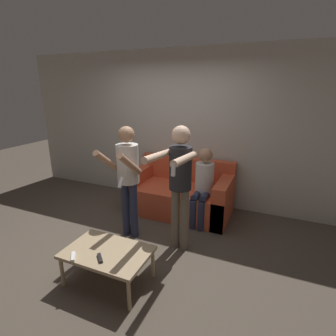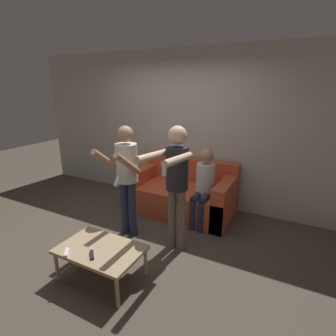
{
  "view_description": "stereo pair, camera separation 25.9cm",
  "coord_description": "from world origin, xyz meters",
  "px_view_note": "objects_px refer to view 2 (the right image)",
  "views": [
    {
      "loc": [
        1.7,
        -2.68,
        2.08
      ],
      "look_at": [
        0.24,
        0.69,
        0.93
      ],
      "focal_mm": 28.0,
      "sensor_mm": 36.0,
      "label": 1
    },
    {
      "loc": [
        1.93,
        -2.57,
        2.08
      ],
      "look_at": [
        0.24,
        0.69,
        0.93
      ],
      "focal_mm": 28.0,
      "sensor_mm": 36.0,
      "label": 2
    }
  ],
  "objects_px": {
    "person_standing_right": "(176,176)",
    "person_seated": "(204,184)",
    "remote_far": "(92,255)",
    "person_standing_left": "(126,171)",
    "couch": "(182,195)",
    "coffee_table": "(101,251)",
    "remote_near": "(67,252)"
  },
  "relations": [
    {
      "from": "person_standing_left",
      "to": "remote_far",
      "type": "bearing_deg",
      "value": -74.45
    },
    {
      "from": "person_standing_right",
      "to": "coffee_table",
      "type": "bearing_deg",
      "value": -118.64
    },
    {
      "from": "person_standing_left",
      "to": "person_seated",
      "type": "xyz_separation_m",
      "value": [
        0.84,
        0.81,
        -0.32
      ]
    },
    {
      "from": "person_standing_left",
      "to": "person_standing_right",
      "type": "distance_m",
      "value": 0.76
    },
    {
      "from": "remote_near",
      "to": "remote_far",
      "type": "distance_m",
      "value": 0.28
    },
    {
      "from": "couch",
      "to": "person_standing_right",
      "type": "height_order",
      "value": "person_standing_right"
    },
    {
      "from": "person_standing_left",
      "to": "remote_far",
      "type": "distance_m",
      "value": 1.23
    },
    {
      "from": "couch",
      "to": "person_standing_right",
      "type": "xyz_separation_m",
      "value": [
        0.38,
        -1.05,
        0.72
      ]
    },
    {
      "from": "person_standing_left",
      "to": "coffee_table",
      "type": "xyz_separation_m",
      "value": [
        0.27,
        -0.9,
        -0.62
      ]
    },
    {
      "from": "remote_far",
      "to": "couch",
      "type": "bearing_deg",
      "value": 87.6
    },
    {
      "from": "person_standing_right",
      "to": "person_seated",
      "type": "bearing_deg",
      "value": 84.56
    },
    {
      "from": "coffee_table",
      "to": "remote_far",
      "type": "bearing_deg",
      "value": -83.16
    },
    {
      "from": "couch",
      "to": "remote_far",
      "type": "height_order",
      "value": "couch"
    },
    {
      "from": "couch",
      "to": "remote_far",
      "type": "xyz_separation_m",
      "value": [
        -0.09,
        -2.08,
        0.1
      ]
    },
    {
      "from": "person_standing_left",
      "to": "person_seated",
      "type": "bearing_deg",
      "value": 43.91
    },
    {
      "from": "remote_far",
      "to": "coffee_table",
      "type": "bearing_deg",
      "value": 96.84
    },
    {
      "from": "couch",
      "to": "remote_near",
      "type": "relative_size",
      "value": 12.23
    },
    {
      "from": "couch",
      "to": "coffee_table",
      "type": "xyz_separation_m",
      "value": [
        -0.11,
        -1.94,
        0.05
      ]
    },
    {
      "from": "couch",
      "to": "coffee_table",
      "type": "height_order",
      "value": "couch"
    },
    {
      "from": "person_standing_right",
      "to": "person_seated",
      "type": "distance_m",
      "value": 0.9
    },
    {
      "from": "person_standing_right",
      "to": "remote_near",
      "type": "distance_m",
      "value": 1.48
    },
    {
      "from": "person_seated",
      "to": "remote_far",
      "type": "xyz_separation_m",
      "value": [
        -0.54,
        -1.85,
        -0.26
      ]
    },
    {
      "from": "person_seated",
      "to": "person_standing_left",
      "type": "bearing_deg",
      "value": -136.09
    },
    {
      "from": "remote_far",
      "to": "person_standing_left",
      "type": "bearing_deg",
      "value": 105.55
    },
    {
      "from": "person_standing_right",
      "to": "remote_far",
      "type": "distance_m",
      "value": 1.29
    },
    {
      "from": "person_standing_right",
      "to": "remote_near",
      "type": "bearing_deg",
      "value": -123.29
    },
    {
      "from": "person_standing_right",
      "to": "remote_far",
      "type": "relative_size",
      "value": 12.26
    },
    {
      "from": "remote_far",
      "to": "person_standing_right",
      "type": "bearing_deg",
      "value": 65.69
    },
    {
      "from": "person_standing_left",
      "to": "coffee_table",
      "type": "bearing_deg",
      "value": -73.09
    },
    {
      "from": "couch",
      "to": "remote_far",
      "type": "relative_size",
      "value": 12.78
    },
    {
      "from": "couch",
      "to": "person_standing_right",
      "type": "bearing_deg",
      "value": -70.12
    },
    {
      "from": "couch",
      "to": "person_standing_left",
      "type": "bearing_deg",
      "value": -110.09
    }
  ]
}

